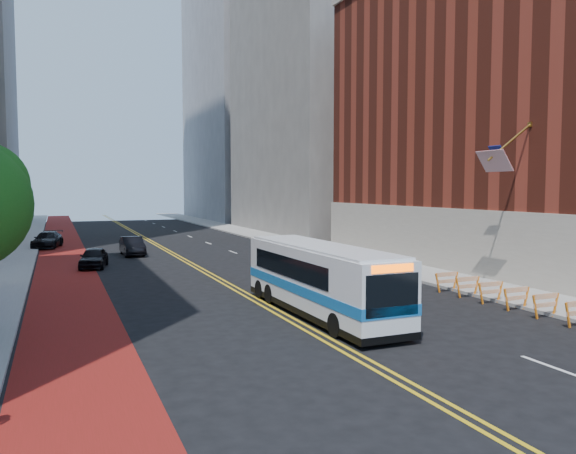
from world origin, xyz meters
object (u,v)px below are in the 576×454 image
(car_b, at_px, (132,246))
(car_a, at_px, (94,257))
(car_c, at_px, (48,240))
(transit_bus, at_px, (319,278))

(car_b, bearing_deg, car_a, -118.93)
(car_b, height_order, car_c, car_b)
(car_a, xyz_separation_m, car_b, (3.23, 6.11, 0.05))
(car_c, bearing_deg, car_b, -41.51)
(transit_bus, height_order, car_c, transit_bus)
(transit_bus, height_order, car_b, transit_bus)
(car_c, bearing_deg, transit_bus, -59.86)
(car_b, bearing_deg, transit_bus, -80.47)
(transit_bus, bearing_deg, car_b, 99.91)
(car_a, distance_m, car_b, 6.91)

